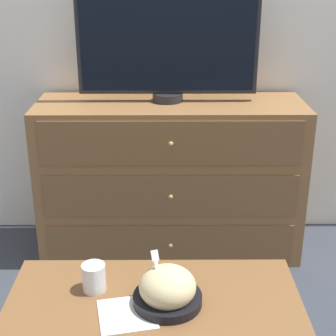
% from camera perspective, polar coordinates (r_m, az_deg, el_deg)
% --- Properties ---
extents(ground_plane, '(12.00, 12.00, 0.00)m').
position_cam_1_polar(ground_plane, '(3.14, 1.15, -6.27)').
color(ground_plane, '#383D47').
extents(wall_back, '(12.00, 0.05, 2.60)m').
position_cam_1_polar(wall_back, '(2.80, 1.35, 18.13)').
color(wall_back, white).
rests_on(wall_back, ground_plane).
extents(dresser, '(1.36, 0.46, 0.83)m').
position_cam_1_polar(dresser, '(2.73, 0.25, -1.17)').
color(dresser, olive).
rests_on(dresser, ground_plane).
extents(tv, '(0.89, 0.15, 0.55)m').
position_cam_1_polar(tv, '(2.58, -0.03, 13.61)').
color(tv, '#232328').
rests_on(tv, dresser).
extents(coffee_table, '(0.99, 0.49, 0.43)m').
position_cam_1_polar(coffee_table, '(1.82, -1.55, -15.98)').
color(coffee_table, brown).
rests_on(coffee_table, ground_plane).
extents(takeout_bowl, '(0.23, 0.23, 0.18)m').
position_cam_1_polar(takeout_bowl, '(1.73, -0.06, -13.36)').
color(takeout_bowl, black).
rests_on(takeout_bowl, coffee_table).
extents(drink_cup, '(0.08, 0.08, 0.10)m').
position_cam_1_polar(drink_cup, '(1.82, -8.20, -12.08)').
color(drink_cup, '#9E6638').
rests_on(drink_cup, coffee_table).
extents(napkin, '(0.21, 0.21, 0.00)m').
position_cam_1_polar(napkin, '(1.72, -4.56, -15.85)').
color(napkin, silver).
rests_on(napkin, coffee_table).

